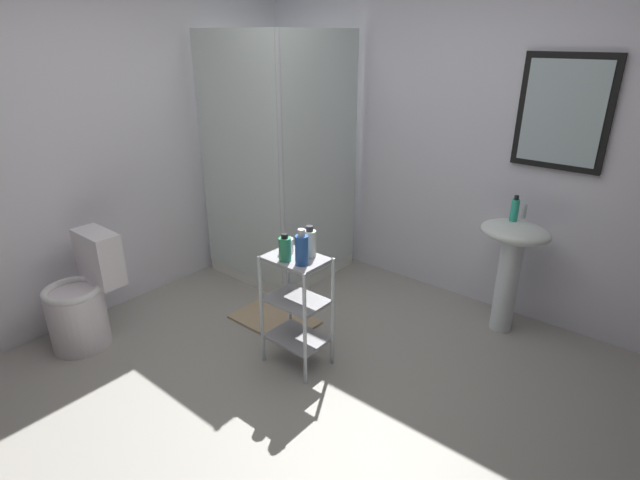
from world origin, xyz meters
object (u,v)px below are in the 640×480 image
at_px(shampoo_bottle_blue, 302,249).
at_px(pedestal_sink, 512,255).
at_px(shower_stall, 282,224).
at_px(body_wash_bottle_green, 285,249).
at_px(toilet, 83,301).
at_px(rinse_cup, 287,245).
at_px(bath_mat, 275,319).
at_px(storage_cart, 297,302).
at_px(hand_soap_bottle, 515,210).
at_px(lotion_bottle_white, 310,243).

bearing_deg(shampoo_bottle_blue, pedestal_sink, 58.88).
relative_size(shower_stall, body_wash_bottle_green, 12.04).
distance_m(toilet, body_wash_bottle_green, 1.49).
bearing_deg(rinse_cup, shampoo_bottle_blue, -21.17).
bearing_deg(toilet, bath_mat, 51.33).
bearing_deg(shampoo_bottle_blue, storage_cart, 152.38).
relative_size(shampoo_bottle_blue, body_wash_bottle_green, 1.30).
bearing_deg(shower_stall, hand_soap_bottle, 11.65).
xyz_separation_m(toilet, bath_mat, (0.79, 0.99, -0.31)).
relative_size(shower_stall, storage_cart, 2.70).
relative_size(shampoo_bottle_blue, bath_mat, 0.36).
distance_m(hand_soap_bottle, lotion_bottle_white, 1.41).
relative_size(shower_stall, toilet, 2.63).
relative_size(toilet, rinse_cup, 8.64).
bearing_deg(bath_mat, shower_stall, 128.76).
bearing_deg(bath_mat, storage_cart, -29.03).
xyz_separation_m(shampoo_bottle_blue, bath_mat, (-0.55, 0.30, -0.83)).
height_order(rinse_cup, bath_mat, rinse_cup).
xyz_separation_m(toilet, body_wash_bottle_green, (1.24, 0.67, 0.50)).
relative_size(shower_stall, shampoo_bottle_blue, 9.26).
distance_m(body_wash_bottle_green, rinse_cup, 0.12).
distance_m(shower_stall, body_wash_bottle_green, 1.38).
bearing_deg(lotion_bottle_white, body_wash_bottle_green, -116.34).
bearing_deg(bath_mat, rinse_cup, -32.24).
height_order(lotion_bottle_white, rinse_cup, lotion_bottle_white).
bearing_deg(storage_cart, shower_stall, 137.60).
xyz_separation_m(rinse_cup, bath_mat, (-0.37, 0.23, -0.77)).
relative_size(pedestal_sink, shampoo_bottle_blue, 3.75).
distance_m(pedestal_sink, storage_cart, 1.50).
distance_m(lotion_bottle_white, shampoo_bottle_blue, 0.13).
relative_size(storage_cart, body_wash_bottle_green, 4.46).
bearing_deg(storage_cart, pedestal_sink, 54.92).
distance_m(storage_cart, lotion_bottle_white, 0.40).
xyz_separation_m(storage_cart, shampoo_bottle_blue, (0.09, -0.05, 0.40)).
bearing_deg(lotion_bottle_white, pedestal_sink, 54.89).
bearing_deg(hand_soap_bottle, pedestal_sink, -33.95).
bearing_deg(shower_stall, storage_cart, -42.40).
distance_m(pedestal_sink, lotion_bottle_white, 1.43).
height_order(storage_cart, lotion_bottle_white, lotion_bottle_white).
distance_m(shower_stall, bath_mat, 0.92).
bearing_deg(storage_cart, body_wash_bottle_green, -106.25).
xyz_separation_m(shower_stall, bath_mat, (0.50, -0.62, -0.45)).
bearing_deg(hand_soap_bottle, rinse_cup, -126.88).
relative_size(storage_cart, hand_soap_bottle, 4.22).
relative_size(body_wash_bottle_green, bath_mat, 0.28).
bearing_deg(body_wash_bottle_green, lotion_bottle_white, 63.66).
xyz_separation_m(shower_stall, shampoo_bottle_blue, (1.05, -0.93, 0.37)).
xyz_separation_m(storage_cart, hand_soap_bottle, (0.82, 1.25, 0.45)).
xyz_separation_m(pedestal_sink, toilet, (-2.12, -1.96, -0.26)).
xyz_separation_m(pedestal_sink, shampoo_bottle_blue, (-0.77, -1.27, 0.26)).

